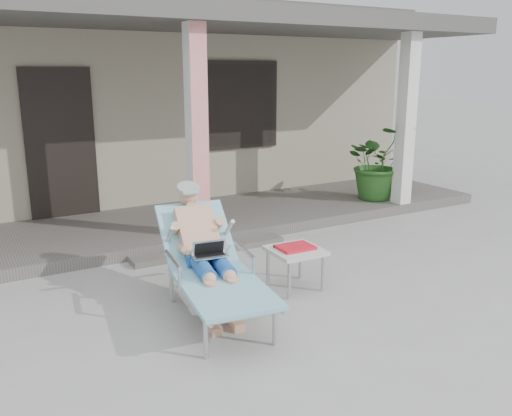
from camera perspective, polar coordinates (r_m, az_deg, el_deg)
ground at (r=5.30m, az=3.67°, el=-10.29°), size 60.00×60.00×0.00m
house at (r=10.86m, az=-15.65°, el=10.93°), size 10.40×5.40×3.30m
porch_deck at (r=7.80m, az=-8.47°, el=-1.70°), size 10.00×2.00×0.15m
porch_overhang at (r=7.48m, az=-9.11°, el=18.60°), size 10.00×2.30×2.85m
porch_step at (r=6.80m, az=-4.91°, el=-4.34°), size 2.00×0.30×0.07m
lounger at (r=5.01m, az=-5.12°, el=-2.85°), size 0.92×1.88×1.19m
side_table at (r=5.59m, az=4.16°, el=-4.70°), size 0.53×0.53×0.46m
potted_palm at (r=9.06m, az=12.77°, el=4.72°), size 1.36×1.29×1.21m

